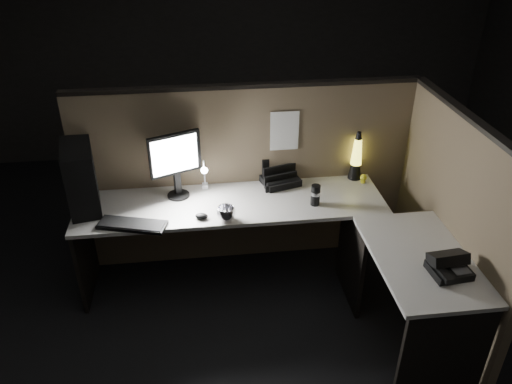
{
  "coord_description": "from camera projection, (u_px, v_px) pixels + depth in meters",
  "views": [
    {
      "loc": [
        -0.36,
        -2.58,
        2.69
      ],
      "look_at": [
        0.01,
        0.35,
        0.95
      ],
      "focal_mm": 35.0,
      "sensor_mm": 36.0,
      "label": 1
    }
  ],
  "objects": [
    {
      "name": "travel_mug",
      "position": [
        315.0,
        195.0,
        3.67
      ],
      "size": [
        0.07,
        0.07,
        0.16
      ],
      "primitive_type": "cylinder",
      "color": "black",
      "rests_on": "desk"
    },
    {
      "name": "floor",
      "position": [
        261.0,
        330.0,
        3.61
      ],
      "size": [
        6.0,
        6.0,
        0.0
      ],
      "primitive_type": "plane",
      "color": "black",
      "rests_on": "ground"
    },
    {
      "name": "room_shell",
      "position": [
        263.0,
        121.0,
        2.79
      ],
      "size": [
        6.0,
        6.0,
        6.0
      ],
      "color": "silver",
      "rests_on": "ground"
    },
    {
      "name": "desk",
      "position": [
        282.0,
        242.0,
        3.55
      ],
      "size": [
        2.6,
        1.6,
        0.73
      ],
      "color": "#B8B6AD",
      "rests_on": "ground"
    },
    {
      "name": "partition_back",
      "position": [
        247.0,
        178.0,
        4.02
      ],
      "size": [
        2.66,
        0.06,
        1.5
      ],
      "primitive_type": "cube",
      "color": "brown",
      "rests_on": "ground"
    },
    {
      "name": "lava_lamp",
      "position": [
        356.0,
        159.0,
        3.98
      ],
      "size": [
        0.11,
        0.11,
        0.4
      ],
      "color": "black",
      "rests_on": "desk"
    },
    {
      "name": "keyboard",
      "position": [
        132.0,
        225.0,
        3.45
      ],
      "size": [
        0.5,
        0.28,
        0.02
      ],
      "primitive_type": "cube",
      "rotation": [
        0.0,
        0.0,
        -0.28
      ],
      "color": "black",
      "rests_on": "desk"
    },
    {
      "name": "organizer",
      "position": [
        280.0,
        177.0,
        3.97
      ],
      "size": [
        0.33,
        0.31,
        0.21
      ],
      "rotation": [
        0.0,
        0.0,
        0.28
      ],
      "color": "black",
      "rests_on": "desk"
    },
    {
      "name": "partition_right",
      "position": [
        450.0,
        224.0,
        3.45
      ],
      "size": [
        0.06,
        1.66,
        1.5
      ],
      "primitive_type": "cube",
      "color": "brown",
      "rests_on": "ground"
    },
    {
      "name": "mouse",
      "position": [
        202.0,
        216.0,
        3.54
      ],
      "size": [
        0.11,
        0.09,
        0.04
      ],
      "primitive_type": "ellipsoid",
      "rotation": [
        0.0,
        0.0,
        -0.28
      ],
      "color": "black",
      "rests_on": "desk"
    },
    {
      "name": "steel_mug",
      "position": [
        226.0,
        214.0,
        3.5
      ],
      "size": [
        0.17,
        0.17,
        0.1
      ],
      "primitive_type": "imported",
      "rotation": [
        0.0,
        0.0,
        0.37
      ],
      "color": "silver",
      "rests_on": "desk"
    },
    {
      "name": "pc_tower",
      "position": [
        81.0,
        177.0,
        3.57
      ],
      "size": [
        0.29,
        0.49,
        0.48
      ],
      "primitive_type": "cube",
      "rotation": [
        0.0,
        0.0,
        0.21
      ],
      "color": "black",
      "rests_on": "desk"
    },
    {
      "name": "desk_phone",
      "position": [
        448.0,
        265.0,
        3.01
      ],
      "size": [
        0.24,
        0.25,
        0.14
      ],
      "rotation": [
        0.0,
        0.0,
        0.08
      ],
      "color": "black",
      "rests_on": "desk"
    },
    {
      "name": "figurine",
      "position": [
        363.0,
        178.0,
        3.97
      ],
      "size": [
        0.05,
        0.05,
        0.05
      ],
      "primitive_type": "sphere",
      "color": "yellow",
      "rests_on": "desk"
    },
    {
      "name": "clip_lamp",
      "position": [
        205.0,
        176.0,
        3.78
      ],
      "size": [
        0.05,
        0.2,
        0.26
      ],
      "color": "silver",
      "rests_on": "desk"
    },
    {
      "name": "pinned_paper",
      "position": [
        285.0,
        131.0,
        3.82
      ],
      "size": [
        0.22,
        0.0,
        0.32
      ],
      "primitive_type": "cube",
      "color": "white",
      "rests_on": "partition_back"
    },
    {
      "name": "monitor",
      "position": [
        175.0,
        159.0,
        3.67
      ],
      "size": [
        0.38,
        0.19,
        0.51
      ],
      "rotation": [
        0.0,
        0.0,
        0.39
      ],
      "color": "black",
      "rests_on": "desk"
    }
  ]
}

